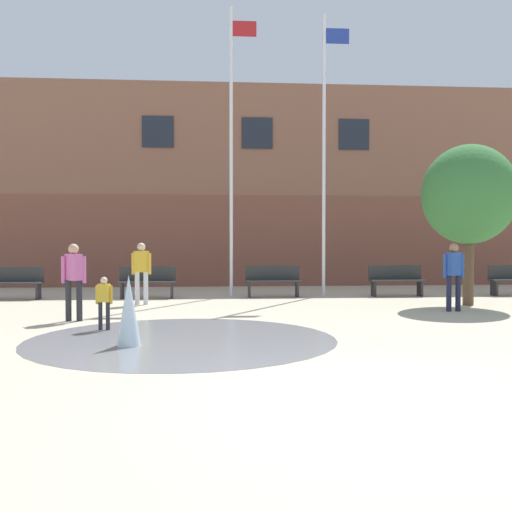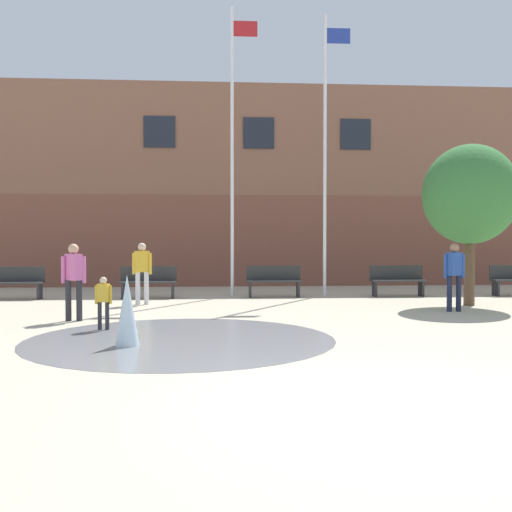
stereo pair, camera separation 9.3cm
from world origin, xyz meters
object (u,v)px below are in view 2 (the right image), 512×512
at_px(park_bench_under_right_flagpole, 397,280).
at_px(flagpole_right, 326,147).
at_px(park_bench_under_left_flagpole, 148,281).
at_px(teen_by_trashcan, 454,271).
at_px(park_bench_left_of_flagpoles, 15,282).
at_px(park_bench_center, 274,280).
at_px(flagpole_left, 233,144).
at_px(street_tree_near_building, 470,195).
at_px(adult_watching, 74,276).
at_px(child_with_pink_shirt, 103,299).
at_px(adult_in_red, 142,268).

bearing_deg(park_bench_under_right_flagpole, flagpole_right, 167.73).
relative_size(park_bench_under_left_flagpole, flagpole_right, 0.19).
xyz_separation_m(teen_by_trashcan, flagpole_right, (-2.22, 4.23, 3.50)).
bearing_deg(teen_by_trashcan, park_bench_left_of_flagpoles, 136.04).
relative_size(teen_by_trashcan, flagpole_right, 0.19).
xyz_separation_m(park_bench_left_of_flagpoles, park_bench_center, (7.32, 0.16, 0.00)).
relative_size(park_bench_center, flagpole_right, 0.19).
xyz_separation_m(park_bench_under_left_flagpole, flagpole_left, (2.45, 0.52, 4.02)).
relative_size(park_bench_under_right_flagpole, flagpole_left, 0.19).
bearing_deg(street_tree_near_building, park_bench_center, 151.41).
height_order(park_bench_under_left_flagpole, flagpole_right, flagpole_right).
distance_m(park_bench_under_left_flagpole, street_tree_near_building, 9.02).
height_order(adult_watching, flagpole_right, flagpole_right).
relative_size(park_bench_under_left_flagpole, park_bench_under_right_flagpole, 1.00).
bearing_deg(adult_watching, park_bench_center, -92.80).
relative_size(adult_watching, street_tree_near_building, 0.39).
xyz_separation_m(park_bench_under_left_flagpole, street_tree_near_building, (8.35, -2.47, 2.33)).
relative_size(park_bench_under_right_flagpole, street_tree_near_building, 0.39).
bearing_deg(park_bench_under_left_flagpole, teen_by_trashcan, -26.54).
height_order(park_bench_center, flagpole_right, flagpole_right).
distance_m(park_bench_left_of_flagpoles, park_bench_center, 7.33).
xyz_separation_m(park_bench_under_left_flagpole, park_bench_under_right_flagpole, (7.29, 0.07, 0.00)).
relative_size(park_bench_under_left_flagpole, child_with_pink_shirt, 1.62).
relative_size(teen_by_trashcan, street_tree_near_building, 0.39).
xyz_separation_m(child_with_pink_shirt, flagpole_right, (5.41, 6.53, 3.85)).
bearing_deg(park_bench_left_of_flagpoles, adult_in_red, -23.61).
relative_size(park_bench_under_left_flagpole, park_bench_center, 1.00).
xyz_separation_m(park_bench_left_of_flagpoles, flagpole_left, (6.15, 0.56, 4.02)).
height_order(park_bench_under_right_flagpole, adult_watching, adult_watching).
xyz_separation_m(adult_watching, flagpole_left, (3.46, 5.24, 3.57)).
bearing_deg(park_bench_under_right_flagpole, adult_in_red, -166.55).
bearing_deg(flagpole_left, park_bench_left_of_flagpoles, -174.80).
bearing_deg(park_bench_under_left_flagpole, flagpole_left, 11.93).
distance_m(park_bench_center, adult_watching, 6.71).
bearing_deg(park_bench_under_right_flagpole, street_tree_near_building, -67.14).
distance_m(park_bench_under_right_flagpole, adult_watching, 9.59).
bearing_deg(park_bench_under_left_flagpole, park_bench_center, 1.80).
distance_m(child_with_pink_shirt, flagpole_right, 9.31).
distance_m(park_bench_under_left_flagpole, adult_in_red, 1.73).
bearing_deg(park_bench_under_left_flagpole, park_bench_left_of_flagpoles, -179.34).
xyz_separation_m(park_bench_left_of_flagpoles, adult_watching, (2.69, -4.68, 0.45)).
height_order(park_bench_left_of_flagpoles, flagpole_left, flagpole_left).
xyz_separation_m(child_with_pink_shirt, street_tree_near_building, (8.54, 3.54, 2.23)).
relative_size(park_bench_center, adult_in_red, 1.01).
height_order(park_bench_under_right_flagpole, adult_in_red, adult_in_red).
bearing_deg(adult_in_red, flagpole_right, -13.61).
xyz_separation_m(park_bench_center, adult_in_red, (-3.60, -1.78, 0.45)).
bearing_deg(flagpole_left, adult_watching, -123.44).
distance_m(flagpole_left, street_tree_near_building, 6.83).
xyz_separation_m(adult_watching, street_tree_near_building, (9.37, 2.26, 1.87)).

